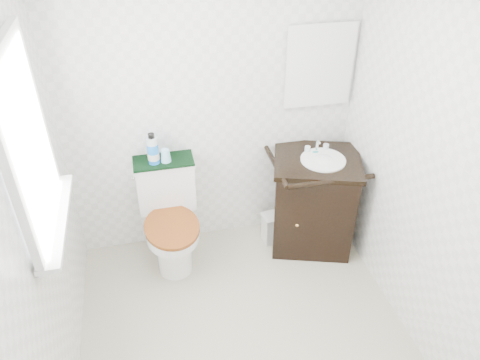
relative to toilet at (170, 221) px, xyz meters
name	(u,v)px	position (x,y,z in m)	size (l,w,h in m)	color
floor	(248,345)	(0.39, -0.97, -0.37)	(2.40, 2.40, 0.00)	beige
wall_back	(211,106)	(0.39, 0.23, 0.83)	(2.40, 2.40, 0.00)	white
wall_left	(30,234)	(-0.71, -0.97, 0.83)	(2.40, 2.40, 0.00)	white
wall_right	(437,177)	(1.49, -0.97, 0.83)	(2.40, 2.40, 0.00)	white
window	(26,145)	(-0.68, -0.72, 1.18)	(0.02, 0.70, 0.90)	white
mirror	(319,66)	(1.20, 0.21, 1.08)	(0.50, 0.02, 0.60)	silver
toilet	(170,221)	(0.00, 0.00, 0.00)	(0.46, 0.65, 0.84)	white
vanity	(314,200)	(1.15, -0.06, 0.06)	(0.79, 0.73, 0.92)	black
trash_bin	(273,227)	(0.84, 0.01, -0.23)	(0.20, 0.17, 0.27)	silver
towel	(163,161)	(0.00, 0.12, 0.48)	(0.45, 0.22, 0.02)	black
mouthwash_bottle	(153,150)	(-0.07, 0.10, 0.60)	(0.08, 0.08, 0.24)	blue
cup	(166,155)	(0.02, 0.10, 0.54)	(0.08, 0.08, 0.10)	#95D4F4
soap_bar	(315,152)	(1.16, 0.02, 0.46)	(0.06, 0.04, 0.02)	teal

